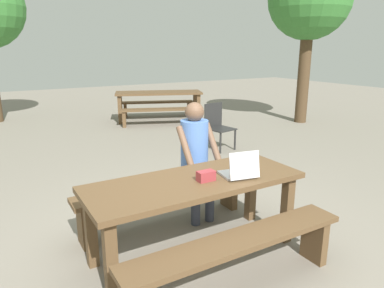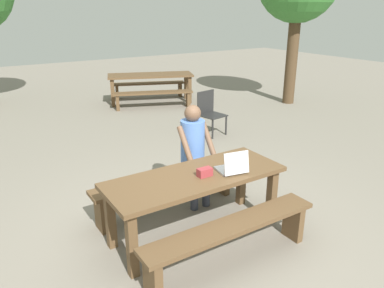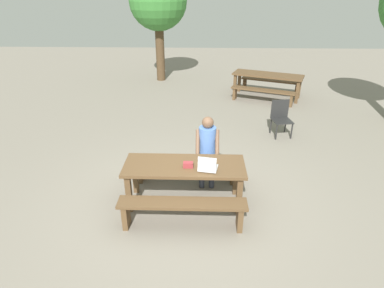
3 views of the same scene
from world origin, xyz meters
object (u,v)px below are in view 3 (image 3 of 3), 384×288
Objects in this scene: plastic_chair at (281,117)px; picnic_table_mid at (268,77)px; picnic_table_front at (184,170)px; tree_right at (158,2)px; person_seated at (207,146)px; small_pouch at (188,165)px; laptop at (208,167)px.

plastic_chair reaches higher than picnic_table_mid.
picnic_table_front is 0.51× the size of tree_right.
picnic_table_mid is at bearing 68.95° from person_seated.
small_pouch is 0.18× the size of plastic_chair.
laptop is at bearing -78.07° from tree_right.
picnic_table_mid is at bearing 67.74° from picnic_table_front.
person_seated is 5.59m from picnic_table_mid.
picnic_table_front is at bearing -12.06° from laptop.
small_pouch reaches higher than picnic_table_front.
tree_right is (-1.38, 7.93, 2.01)m from small_pouch.
laptop is 0.39× the size of plastic_chair.
small_pouch is 6.34m from picnic_table_mid.
tree_right reaches higher than picnic_table_front.
plastic_chair is at bearing -72.37° from picnic_table_mid.
tree_right reaches higher than laptop.
plastic_chair reaches higher than small_pouch.
picnic_table_mid is (2.32, 5.90, -0.12)m from small_pouch.
laptop is 0.26× the size of person_seated.
picnic_table_mid is 0.60× the size of tree_right.
plastic_chair is 0.22× the size of tree_right.
laptop is at bearing -22.58° from picnic_table_front.
tree_right is (-1.32, 7.85, 2.16)m from picnic_table_front.
small_pouch is at bearing -114.41° from person_seated.
person_seated reaches higher than plastic_chair.
plastic_chair is (1.82, 2.99, -0.34)m from laptop.
picnic_table_mid is at bearing 76.75° from plastic_chair.
tree_right is at bearing 99.88° from small_pouch.
picnic_table_front is 0.85× the size of picnic_table_mid.
picnic_table_front is at bearing -80.48° from tree_right.
plastic_chair is (2.13, 2.92, -0.32)m from small_pouch.
person_seated is (0.31, 0.69, -0.01)m from small_pouch.
small_pouch is at bearing -3.43° from laptop.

